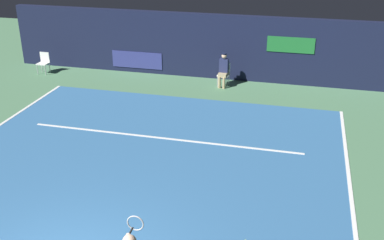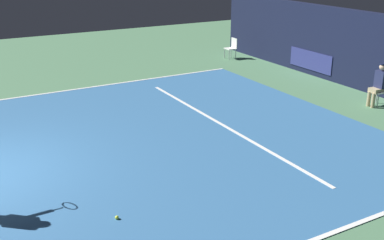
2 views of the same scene
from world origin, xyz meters
name	(u,v)px [view 1 (image 1 of 2)]	position (x,y,z in m)	size (l,w,h in m)	color
ground_plane	(141,169)	(0.00, 4.31, 0.00)	(32.99, 32.99, 0.00)	#4C7A56
court_surface	(141,168)	(0.00, 4.31, 0.01)	(10.72, 10.62, 0.01)	#336699
line_sideline_left	(351,195)	(5.31, 4.31, 0.01)	(0.10, 10.62, 0.01)	white
line_service	(162,138)	(0.00, 6.17, 0.01)	(8.36, 0.10, 0.01)	white
back_wall	(206,46)	(0.00, 12.19, 1.30)	(16.78, 0.33, 2.60)	#141933
line_judge_on_chair	(223,69)	(0.92, 11.20, 0.69)	(0.46, 0.55, 1.32)	white
courtside_chair_near	(44,62)	(-6.73, 11.00, 0.50)	(0.45, 0.42, 0.88)	white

